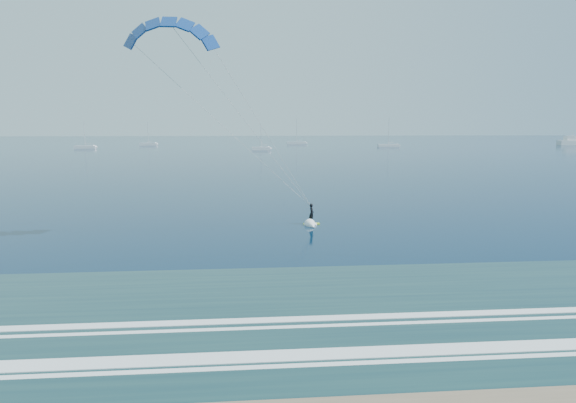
# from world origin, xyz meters

# --- Properties ---
(kitesurfer_rig) EXTENTS (18.44, 8.14, 19.33)m
(kitesurfer_rig) POSITION_xyz_m (-1.63, 31.18, 9.90)
(kitesurfer_rig) COLOR #CFF11C
(kitesurfer_rig) RESTS_ON ground
(motor_yacht) EXTENTS (15.84, 4.22, 6.44)m
(motor_yacht) POSITION_xyz_m (159.44, 223.66, 1.72)
(motor_yacht) COLOR white
(motor_yacht) RESTS_ON ground
(sailboat_1) EXTENTS (8.44, 2.40, 11.63)m
(sailboat_1) POSITION_xyz_m (-66.45, 204.12, 0.68)
(sailboat_1) COLOR white
(sailboat_1) RESTS_ON ground
(sailboat_2) EXTENTS (8.16, 2.40, 11.08)m
(sailboat_2) POSITION_xyz_m (-46.30, 234.63, 0.68)
(sailboat_2) COLOR white
(sailboat_2) RESTS_ON ground
(sailboat_3) EXTENTS (7.13, 2.40, 10.11)m
(sailboat_3) POSITION_xyz_m (5.36, 185.03, 0.67)
(sailboat_3) COLOR white
(sailboat_3) RESTS_ON ground
(sailboat_4) EXTENTS (9.66, 2.40, 13.00)m
(sailboat_4) POSITION_xyz_m (25.50, 244.30, 0.69)
(sailboat_4) COLOR white
(sailboat_4) RESTS_ON ground
(sailboat_5) EXTENTS (9.50, 2.40, 12.85)m
(sailboat_5) POSITION_xyz_m (62.96, 209.89, 0.69)
(sailboat_5) COLOR white
(sailboat_5) RESTS_ON ground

